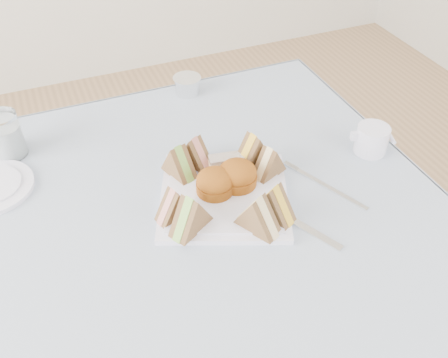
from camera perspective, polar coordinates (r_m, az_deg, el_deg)
name	(u,v)px	position (r m, az deg, el deg)	size (l,w,h in m)	color
table	(197,342)	(1.23, -3.15, -18.09)	(0.90, 0.90, 0.74)	brown
tablecloth	(189,233)	(0.93, -3.99, -6.18)	(1.02, 1.02, 0.01)	#B5BCC4
serving_plate	(224,196)	(0.98, 0.00, -1.94)	(0.25, 0.25, 0.01)	white
sandwich_fl_a	(174,203)	(0.91, -5.69, -2.72)	(0.07, 0.03, 0.07)	brown
sandwich_fl_b	(191,213)	(0.89, -3.84, -3.90)	(0.08, 0.04, 0.07)	brown
sandwich_fr_a	(274,201)	(0.91, 5.73, -2.53)	(0.08, 0.04, 0.07)	brown
sandwich_fr_b	(258,213)	(0.89, 3.88, -3.88)	(0.08, 0.04, 0.07)	brown
sandwich_bl_a	(179,160)	(1.00, -5.22, 2.13)	(0.08, 0.04, 0.07)	brown
sandwich_bl_b	(195,151)	(1.02, -3.35, 3.19)	(0.08, 0.04, 0.07)	brown
sandwich_br_a	(269,161)	(1.00, 5.18, 2.05)	(0.08, 0.04, 0.07)	brown
sandwich_br_b	(253,150)	(1.02, 3.33, 3.37)	(0.09, 0.04, 0.08)	brown
scone_left	(215,183)	(0.96, -1.05, -0.41)	(0.07, 0.07, 0.05)	#9B5B11
scone_right	(237,175)	(0.98, 1.55, 0.49)	(0.08, 0.08, 0.05)	#9B5B11
pastry_slice	(226,163)	(1.02, 0.23, 1.87)	(0.07, 0.03, 0.03)	beige
water_glass	(6,135)	(1.16, -23.69, 4.60)	(0.07, 0.07, 0.10)	white
tea_strainer	(187,86)	(1.29, -4.21, 10.57)	(0.07, 0.07, 0.04)	silver
knife	(296,223)	(0.94, 8.27, -4.96)	(0.02, 0.20, 0.00)	silver
fork	(331,189)	(1.02, 12.13, -1.11)	(0.01, 0.17, 0.00)	silver
creamer_jug	(372,140)	(1.13, 16.53, 4.35)	(0.07, 0.07, 0.06)	white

